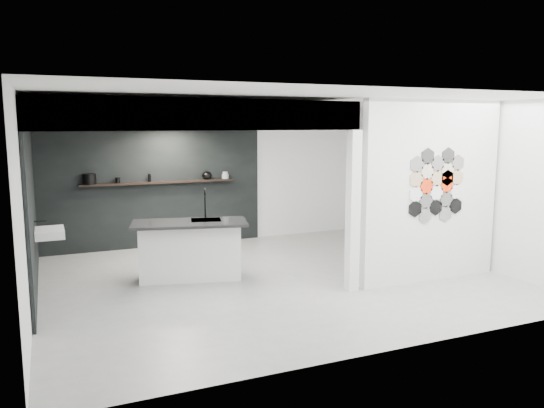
{
  "coord_description": "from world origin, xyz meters",
  "views": [
    {
      "loc": [
        -3.24,
        -7.49,
        2.43
      ],
      "look_at": [
        0.1,
        0.3,
        1.15
      ],
      "focal_mm": 35.0,
      "sensor_mm": 36.0,
      "label": 1
    }
  ],
  "objects": [
    {
      "name": "bay_clad_back",
      "position": [
        -1.3,
        2.97,
        1.18
      ],
      "size": [
        4.4,
        0.04,
        2.35
      ],
      "primitive_type": "cube",
      "color": "black",
      "rests_on": "floor"
    },
    {
      "name": "kitchen_island",
      "position": [
        -1.22,
        0.51,
        0.48
      ],
      "size": [
        1.9,
        1.17,
        1.42
      ],
      "rotation": [
        0.0,
        0.0,
        -0.24
      ],
      "color": "silver",
      "rests_on": "floor"
    },
    {
      "name": "fascia_beam",
      "position": [
        -1.3,
        -0.92,
        2.55
      ],
      "size": [
        4.4,
        0.16,
        0.4
      ],
      "primitive_type": "cube",
      "color": "silver",
      "rests_on": "corner_column"
    },
    {
      "name": "wall_basin",
      "position": [
        -3.24,
        0.8,
        0.85
      ],
      "size": [
        0.4,
        0.6,
        0.12
      ],
      "primitive_type": "cube",
      "color": "silver",
      "rests_on": "bay_clad_left"
    },
    {
      "name": "hex_tile_cluster",
      "position": [
        2.26,
        -1.09,
        1.5
      ],
      "size": [
        1.04,
        0.02,
        1.16
      ],
      "color": "black",
      "rests_on": "partition_panel"
    },
    {
      "name": "floor",
      "position": [
        0.0,
        0.0,
        -0.01
      ],
      "size": [
        7.0,
        6.0,
        0.01
      ],
      "primitive_type": "cube",
      "color": "gray"
    },
    {
      "name": "bottle_dark",
      "position": [
        -1.39,
        2.87,
        1.4
      ],
      "size": [
        0.06,
        0.06,
        0.15
      ],
      "primitive_type": "cylinder",
      "rotation": [
        0.0,
        0.0,
        0.09
      ],
      "color": "black",
      "rests_on": "display_shelf"
    },
    {
      "name": "glass_bowl",
      "position": [
        0.15,
        2.87,
        1.37
      ],
      "size": [
        0.16,
        0.16,
        0.1
      ],
      "primitive_type": "cylinder",
      "rotation": [
        0.0,
        0.0,
        0.2
      ],
      "color": "gray",
      "rests_on": "display_shelf"
    },
    {
      "name": "bay_clad_left",
      "position": [
        -3.47,
        1.0,
        1.18
      ],
      "size": [
        0.04,
        4.0,
        2.35
      ],
      "primitive_type": "cube",
      "color": "black",
      "rests_on": "floor"
    },
    {
      "name": "stockpot",
      "position": [
        -2.5,
        2.87,
        1.42
      ],
      "size": [
        0.29,
        0.29,
        0.2
      ],
      "primitive_type": "cylinder",
      "rotation": [
        0.0,
        0.0,
        0.21
      ],
      "color": "black",
      "rests_on": "display_shelf"
    },
    {
      "name": "partition_panel",
      "position": [
        2.23,
        -1.0,
        1.4
      ],
      "size": [
        2.45,
        0.15,
        2.8
      ],
      "primitive_type": "cube",
      "color": "silver",
      "rests_on": "floor"
    },
    {
      "name": "bulkhead",
      "position": [
        -1.3,
        1.0,
        2.55
      ],
      "size": [
        4.4,
        4.0,
        0.4
      ],
      "primitive_type": "cube",
      "color": "silver",
      "rests_on": "corner_column"
    },
    {
      "name": "corner_column",
      "position": [
        0.82,
        -1.0,
        1.18
      ],
      "size": [
        0.16,
        0.16,
        2.35
      ],
      "primitive_type": "cube",
      "color": "silver",
      "rests_on": "floor"
    },
    {
      "name": "display_shelf",
      "position": [
        -1.2,
        2.87,
        1.3
      ],
      "size": [
        3.0,
        0.15,
        0.04
      ],
      "primitive_type": "cube",
      "color": "black",
      "rests_on": "bay_clad_back"
    },
    {
      "name": "kettle",
      "position": [
        -0.24,
        2.87,
        1.4
      ],
      "size": [
        0.22,
        0.22,
        0.17
      ],
      "primitive_type": "ellipsoid",
      "rotation": [
        0.0,
        0.0,
        0.11
      ],
      "color": "black",
      "rests_on": "display_shelf"
    },
    {
      "name": "glass_vase",
      "position": [
        0.15,
        2.87,
        1.39
      ],
      "size": [
        0.13,
        0.13,
        0.14
      ],
      "primitive_type": "cylinder",
      "rotation": [
        0.0,
        0.0,
        0.29
      ],
      "color": "gray",
      "rests_on": "display_shelf"
    },
    {
      "name": "utensil_cup",
      "position": [
        -1.99,
        2.87,
        1.38
      ],
      "size": [
        0.11,
        0.11,
        0.11
      ],
      "primitive_type": "cylinder",
      "rotation": [
        0.0,
        0.0,
        -0.27
      ],
      "color": "black",
      "rests_on": "display_shelf"
    }
  ]
}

